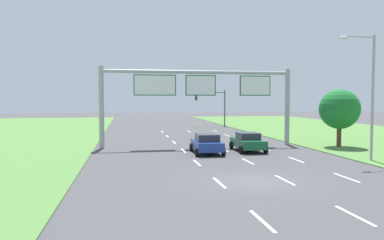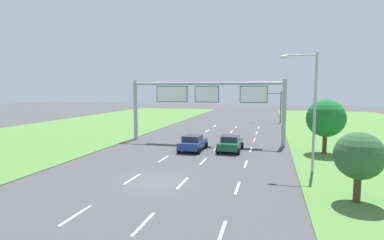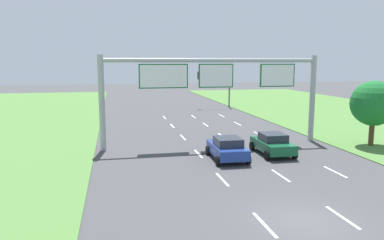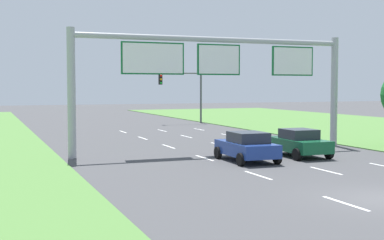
% 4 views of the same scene
% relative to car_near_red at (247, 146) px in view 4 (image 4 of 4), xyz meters
% --- Properties ---
extents(lane_dashes_inner_left, '(0.14, 50.40, 0.01)m').
position_rel_car_near_red_xyz_m(lane_dashes_inner_left, '(-1.54, -4.05, -0.78)').
color(lane_dashes_inner_left, white).
rests_on(lane_dashes_inner_left, ground_plane).
extents(lane_dashes_inner_right, '(0.14, 50.40, 0.01)m').
position_rel_car_near_red_xyz_m(lane_dashes_inner_right, '(1.96, -4.05, -0.78)').
color(lane_dashes_inner_right, white).
rests_on(lane_dashes_inner_right, ground_plane).
extents(car_near_red, '(2.30, 4.01, 1.53)m').
position_rel_car_near_red_xyz_m(car_near_red, '(0.00, 0.00, 0.00)').
color(car_near_red, navy).
rests_on(car_near_red, ground_plane).
extents(car_lead_silver, '(2.24, 4.04, 1.51)m').
position_rel_car_near_red_xyz_m(car_lead_silver, '(3.56, 0.73, -0.02)').
color(car_lead_silver, '#145633').
rests_on(car_lead_silver, ground_plane).
extents(sign_gantry, '(17.24, 0.44, 7.00)m').
position_rel_car_near_red_xyz_m(sign_gantry, '(0.26, 4.47, 4.16)').
color(sign_gantry, '#9EA0A5').
rests_on(sign_gantry, ground_plane).
extents(traffic_light_mast, '(4.76, 0.49, 5.60)m').
position_rel_car_near_red_xyz_m(traffic_light_mast, '(7.00, 27.99, 3.09)').
color(traffic_light_mast, '#47494F').
rests_on(traffic_light_mast, ground_plane).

